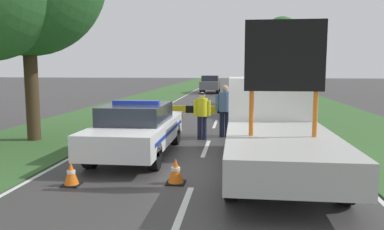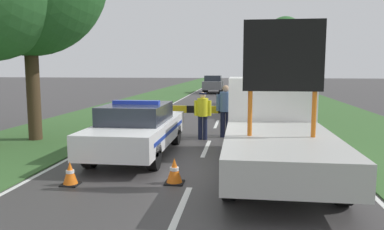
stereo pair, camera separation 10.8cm
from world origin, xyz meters
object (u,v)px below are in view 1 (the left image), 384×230
Objects in this scene: queued_car_sedan_silver at (249,92)px; queued_car_suv_grey at (210,84)px; queued_car_wagon_maroon at (255,100)px; roadside_tree_near_left at (282,36)px; traffic_cone_near_truck at (176,171)px; traffic_cone_near_police at (247,133)px; road_barrier at (217,111)px; pedestrian_civilian at (225,107)px; queued_car_sedan_black at (250,89)px; traffic_cone_centre_front at (71,174)px; police_car at (138,128)px; work_truck at (274,124)px; police_officer at (202,111)px.

queued_car_suv_grey is at bearing -73.07° from queued_car_sedan_silver.
roadside_tree_near_left reaches higher than queued_car_wagon_maroon.
traffic_cone_near_police is at bearing 70.23° from traffic_cone_near_truck.
road_barrier is 24.93m from roadside_tree_near_left.
traffic_cone_near_truck is at bearing -100.43° from roadside_tree_near_left.
traffic_cone_near_police is (0.75, -0.97, -0.73)m from pedestrian_civilian.
pedestrian_civilian is 17.17m from queued_car_sedan_black.
traffic_cone_near_police reaches higher than traffic_cone_centre_front.
pedestrian_civilian is 25.27m from roadside_tree_near_left.
traffic_cone_near_police is 0.17× the size of queued_car_sedan_black.
traffic_cone_near_truck is at bearing 84.11° from queued_car_sedan_black.
queued_car_suv_grey reaches higher than police_car.
queued_car_wagon_maroon is 1.09× the size of queued_car_sedan_black.
pedestrian_civilian is 3.35× the size of traffic_cone_near_truck.
pedestrian_civilian is 0.42× the size of queued_car_wagon_maroon.
traffic_cone_near_police is at bearing -77.02° from work_truck.
police_car is 1.10× the size of queued_car_suv_grey.
traffic_cone_centre_front is 28.87m from queued_car_suv_grey.
queued_car_sedan_silver is 1.01× the size of queued_car_sedan_black.
queued_car_wagon_maroon reaches higher than traffic_cone_centre_front.
pedestrian_civilian is 3.68× the size of traffic_cone_centre_front.
queued_car_suv_grey is (0.20, 26.02, 0.13)m from police_car.
queued_car_sedan_black is at bearing -99.71° from police_officer.
queued_car_sedan_black is at bearing 120.97° from queued_car_suv_grey.
police_car is 3.76m from pedestrian_civilian.
queued_car_suv_grey is 8.26m from roadside_tree_near_left.
pedestrian_civilian is at bearing 95.19° from queued_car_suv_grey.
pedestrian_civilian is at bearing -100.77° from roadside_tree_near_left.
road_barrier reaches higher than traffic_cone_near_police.
police_officer is 23.64m from queued_car_suv_grey.
police_officer is 0.40× the size of queued_car_sedan_black.
traffic_cone_near_police is at bearing 161.54° from police_officer.
queued_car_suv_grey reaches higher than queued_car_wagon_maroon.
traffic_cone_near_truck is (2.10, 0.38, 0.02)m from traffic_cone_centre_front.
police_officer is 12.81m from queued_car_sedan_silver.
police_officer is at bearing 88.77° from traffic_cone_near_truck.
roadside_tree_near_left reaches higher than work_truck.
pedestrian_civilian is at bearing 81.15° from traffic_cone_near_truck.
queued_car_wagon_maroon is (1.34, 6.06, -0.28)m from pedestrian_civilian.
police_officer is at bearing -112.38° from road_barrier.
work_truck is 20.87m from queued_car_sedan_black.
roadside_tree_near_left reaches higher than police_officer.
pedestrian_civilian is (2.29, 2.96, 0.32)m from police_car.
work_truck reaches higher than queued_car_sedan_black.
police_officer is 25.96m from roadside_tree_near_left.
road_barrier is at bearing 83.97° from queued_car_sedan_black.
traffic_cone_centre_front is at bearing 64.63° from police_officer.
police_car is 28.67m from roadside_tree_near_left.
traffic_cone_near_police is (3.05, 1.99, -0.41)m from police_car.
traffic_cone_near_truck is (-0.84, -5.41, -0.79)m from pedestrian_civilian.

